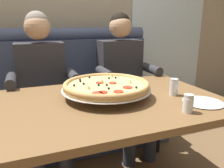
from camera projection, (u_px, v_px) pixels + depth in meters
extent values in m
cube|color=tan|center=(65.00, 3.00, 2.55)|extent=(6.00, 0.12, 2.80)
cube|color=white|center=(170.00, 5.00, 2.96)|extent=(1.10, 0.02, 2.80)
cube|color=#424C6B|center=(84.00, 121.00, 2.23)|extent=(1.63, 0.60, 0.46)
cube|color=#424C6B|center=(74.00, 69.00, 2.46)|extent=(1.63, 0.18, 0.65)
cylinder|color=#424C6B|center=(72.00, 34.00, 2.36)|extent=(1.63, 0.14, 0.14)
cube|color=brown|center=(114.00, 102.00, 1.38)|extent=(1.34, 0.93, 0.04)
cylinder|color=black|center=(17.00, 142.00, 1.62)|extent=(0.06, 0.06, 0.69)
cylinder|color=black|center=(158.00, 118.00, 2.04)|extent=(0.06, 0.06, 0.69)
cube|color=#2D3342|center=(46.00, 106.00, 1.80)|extent=(0.34, 0.40, 0.15)
cylinder|color=#2D3342|center=(38.00, 159.00, 1.62)|extent=(0.11, 0.11, 0.46)
cylinder|color=#2D3342|center=(66.00, 153.00, 1.69)|extent=(0.11, 0.11, 0.46)
cube|color=#2D2D33|center=(41.00, 75.00, 1.94)|extent=(0.40, 0.22, 0.56)
cylinder|color=#2D2D33|center=(11.00, 81.00, 1.66)|extent=(0.08, 0.28, 0.08)
cylinder|color=#2D2D33|center=(73.00, 76.00, 1.82)|extent=(0.08, 0.28, 0.08)
sphere|color=tan|center=(37.00, 27.00, 1.82)|extent=(0.21, 0.21, 0.21)
sphere|color=gray|center=(37.00, 23.00, 1.82)|extent=(0.19, 0.19, 0.19)
cube|color=#2D3342|center=(128.00, 95.00, 2.06)|extent=(0.34, 0.40, 0.15)
cylinder|color=#2D3342|center=(130.00, 140.00, 1.88)|extent=(0.11, 0.11, 0.46)
cylinder|color=#2D3342|center=(150.00, 136.00, 1.95)|extent=(0.11, 0.11, 0.46)
cube|color=#2D2D33|center=(119.00, 69.00, 2.20)|extent=(0.40, 0.22, 0.56)
cylinder|color=#2D2D33|center=(105.00, 73.00, 1.91)|extent=(0.08, 0.28, 0.08)
cylinder|color=#2D2D33|center=(151.00, 69.00, 2.07)|extent=(0.08, 0.28, 0.08)
sphere|color=tan|center=(120.00, 27.00, 2.07)|extent=(0.21, 0.21, 0.21)
sphere|color=black|center=(120.00, 23.00, 2.07)|extent=(0.19, 0.19, 0.19)
cylinder|color=silver|center=(115.00, 100.00, 1.28)|extent=(0.01, 0.01, 0.05)
cylinder|color=silver|center=(84.00, 92.00, 1.44)|extent=(0.01, 0.01, 0.05)
cylinder|color=silver|center=(120.00, 88.00, 1.53)|extent=(0.01, 0.01, 0.05)
torus|color=silver|center=(106.00, 90.00, 1.41)|extent=(0.31, 0.31, 0.01)
cylinder|color=silver|center=(106.00, 89.00, 1.41)|extent=(0.56, 0.56, 0.00)
cylinder|color=tan|center=(106.00, 87.00, 1.41)|extent=(0.54, 0.54, 0.02)
torus|color=tan|center=(106.00, 84.00, 1.40)|extent=(0.54, 0.54, 0.03)
cylinder|color=#E5C17A|center=(106.00, 85.00, 1.40)|extent=(0.48, 0.48, 0.01)
cylinder|color=red|center=(113.00, 83.00, 1.42)|extent=(0.05, 0.05, 0.01)
cylinder|color=red|center=(97.00, 93.00, 1.21)|extent=(0.06, 0.06, 0.01)
cylinder|color=red|center=(100.00, 83.00, 1.43)|extent=(0.05, 0.05, 0.01)
cylinder|color=red|center=(118.00, 92.00, 1.24)|extent=(0.06, 0.06, 0.01)
cylinder|color=red|center=(103.00, 92.00, 1.23)|extent=(0.05, 0.05, 0.01)
cylinder|color=red|center=(128.00, 87.00, 1.32)|extent=(0.06, 0.06, 0.01)
sphere|color=black|center=(107.00, 85.00, 1.37)|extent=(0.01, 0.01, 0.01)
sphere|color=black|center=(80.00, 81.00, 1.45)|extent=(0.01, 0.01, 0.01)
sphere|color=black|center=(116.00, 78.00, 1.55)|extent=(0.01, 0.01, 0.01)
sphere|color=black|center=(99.00, 85.00, 1.36)|extent=(0.01, 0.01, 0.01)
sphere|color=black|center=(80.00, 79.00, 1.49)|extent=(0.01, 0.01, 0.01)
sphere|color=black|center=(74.00, 85.00, 1.36)|extent=(0.01, 0.01, 0.01)
sphere|color=black|center=(89.00, 77.00, 1.55)|extent=(0.01, 0.01, 0.01)
sphere|color=black|center=(109.00, 88.00, 1.29)|extent=(0.01, 0.01, 0.01)
sphere|color=black|center=(109.00, 78.00, 1.53)|extent=(0.01, 0.01, 0.01)
sphere|color=black|center=(136.00, 87.00, 1.31)|extent=(0.01, 0.01, 0.01)
sphere|color=black|center=(84.00, 84.00, 1.39)|extent=(0.01, 0.01, 0.01)
cone|color=#CCC675|center=(101.00, 80.00, 1.44)|extent=(0.04, 0.04, 0.02)
cone|color=#CCC675|center=(130.00, 81.00, 1.43)|extent=(0.04, 0.04, 0.02)
cone|color=#CCC675|center=(111.00, 76.00, 1.58)|extent=(0.04, 0.04, 0.02)
cone|color=#CCC675|center=(88.00, 87.00, 1.29)|extent=(0.04, 0.04, 0.02)
cylinder|color=white|center=(188.00, 105.00, 1.17)|extent=(0.06, 0.06, 0.08)
cylinder|color=#4C6633|center=(188.00, 108.00, 1.17)|extent=(0.05, 0.05, 0.04)
cylinder|color=silver|center=(189.00, 96.00, 1.16)|extent=(0.05, 0.05, 0.02)
cylinder|color=white|center=(174.00, 88.00, 1.45)|extent=(0.06, 0.06, 0.09)
cylinder|color=silver|center=(174.00, 91.00, 1.45)|extent=(0.05, 0.05, 0.06)
cylinder|color=silver|center=(174.00, 80.00, 1.43)|extent=(0.05, 0.05, 0.02)
cylinder|color=white|center=(203.00, 102.00, 1.31)|extent=(0.17, 0.17, 0.01)
cone|color=white|center=(203.00, 101.00, 1.31)|extent=(0.24, 0.24, 0.01)
cylinder|color=black|center=(125.00, 79.00, 3.98)|extent=(0.02, 0.02, 0.44)
cylinder|color=black|center=(133.00, 82.00, 3.76)|extent=(0.02, 0.02, 0.44)
cylinder|color=black|center=(137.00, 77.00, 4.10)|extent=(0.02, 0.02, 0.44)
cylinder|color=black|center=(146.00, 80.00, 3.87)|extent=(0.02, 0.02, 0.44)
cylinder|color=black|center=(136.00, 67.00, 3.87)|extent=(0.40, 0.40, 0.02)
cube|color=black|center=(144.00, 54.00, 3.88)|extent=(0.05, 0.32, 0.42)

